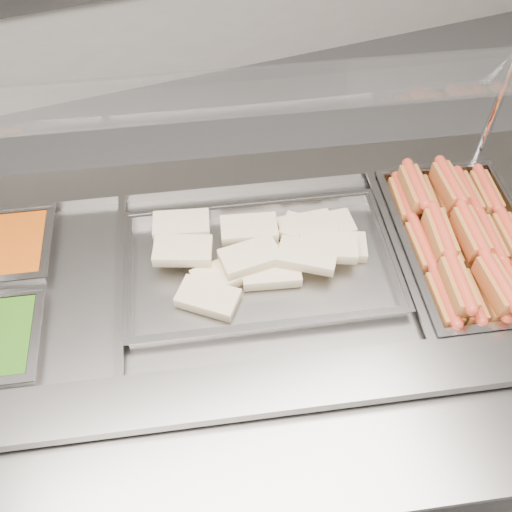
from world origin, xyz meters
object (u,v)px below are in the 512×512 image
object	(u,v)px
sneeze_guard	(222,95)
pan_hotdogs	(463,249)
steam_counter	(241,349)
pan_wraps	(260,267)

from	to	relation	value
sneeze_guard	pan_hotdogs	xyz separation A→B (m)	(0.58, -0.35, -0.41)
steam_counter	pan_wraps	xyz separation A→B (m)	(0.06, -0.01, 0.43)
pan_wraps	steam_counter	bearing A→B (deg)	167.93
steam_counter	pan_hotdogs	world-z (taller)	pan_hotdogs
pan_hotdogs	pan_wraps	world-z (taller)	same
pan_hotdogs	pan_wraps	distance (m)	0.58
steam_counter	sneeze_guard	size ratio (longest dim) A/B	1.20
steam_counter	pan_wraps	world-z (taller)	pan_wraps
steam_counter	pan_hotdogs	size ratio (longest dim) A/B	3.30
steam_counter	pan_wraps	size ratio (longest dim) A/B	2.69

